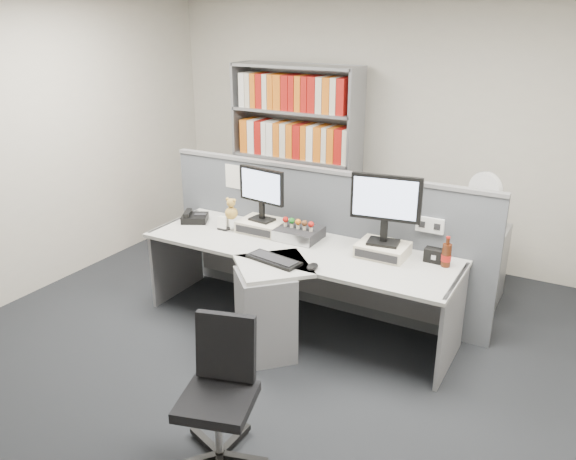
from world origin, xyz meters
The scene contains 21 objects.
ground centered at (0.00, 0.00, 0.00)m, with size 5.50×5.50×0.00m, color #23262A.
room_shell centered at (0.00, 0.00, 1.79)m, with size 5.04×5.54×2.72m.
partition centered at (0.00, 1.25, 0.65)m, with size 3.00×0.08×1.27m.
desk centered at (0.00, 0.60, 0.46)m, with size 2.60×1.20×0.72m.
monitor_riser_left centered at (-0.44, 0.98, 0.77)m, with size 0.38×0.31×0.10m.
monitor_riser_right centered at (0.66, 0.98, 0.77)m, with size 0.38×0.31×0.10m.
monitor_left centered at (-0.44, 0.98, 1.10)m, with size 0.45×0.17×0.46m.
monitor_right centered at (0.66, 0.98, 1.15)m, with size 0.54×0.20×0.55m.
desktop_pc centered at (-0.08, 0.98, 0.77)m, with size 0.35×0.32×0.09m.
figurines centered at (-0.08, 0.96, 0.87)m, with size 0.29×0.05×0.09m.
keyboard centered at (-0.02, 0.47, 0.73)m, with size 0.46×0.24×0.03m.
mouse centered at (0.30, 0.48, 0.74)m, with size 0.08×0.12×0.05m, color black.
desk_phone centered at (-1.11, 0.90, 0.76)m, with size 0.29×0.29×0.10m.
desk_calendar centered at (-0.76, 0.85, 0.77)m, with size 0.10×0.07×0.12m.
plush_toy centered at (-0.69, 0.88, 0.90)m, with size 0.11×0.11×0.19m.
speaker centered at (1.05, 1.06, 0.77)m, with size 0.16×0.09×0.11m, color black.
cola_bottle centered at (1.14, 1.01, 0.81)m, with size 0.07×0.07×0.24m.
shelving_unit centered at (-0.90, 2.44, 0.98)m, with size 1.41×0.40×2.00m.
filing_cabinet centered at (1.20, 1.99, 0.35)m, with size 0.45×0.61×0.70m.
desk_fan centered at (1.20, 1.99, 1.03)m, with size 0.30×0.20×0.53m.
office_chair centered at (0.33, -0.74, 0.46)m, with size 0.57×0.55×0.86m.
Camera 1 is at (2.03, -3.00, 2.49)m, focal length 35.98 mm.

